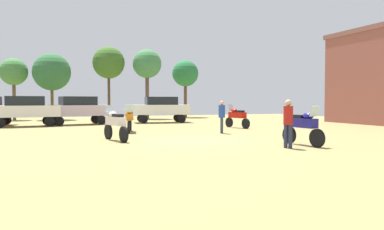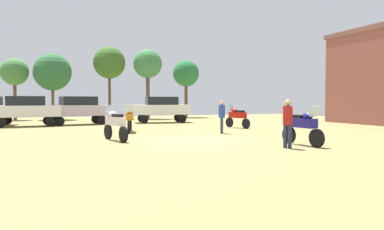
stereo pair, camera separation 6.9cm
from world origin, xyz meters
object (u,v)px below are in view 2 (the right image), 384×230
at_px(motorcycle_1, 303,126).
at_px(person_2, 222,114).
at_px(motorcycle_6, 237,116).
at_px(tree_3, 109,63).
at_px(car_4, 25,109).
at_px(tree_1, 14,72).
at_px(motorcycle_2, 130,119).
at_px(motorcycle_3, 115,123).
at_px(tree_4, 52,72).
at_px(car_3, 78,108).
at_px(tree_5, 148,65).
at_px(person_1, 288,120).
at_px(tree_2, 186,74).
at_px(car_2, 162,108).

distance_m(motorcycle_1, person_2, 5.92).
distance_m(motorcycle_6, tree_3, 16.55).
height_order(car_4, person_2, car_4).
bearing_deg(tree_1, motorcycle_2, -67.18).
bearing_deg(car_4, motorcycle_3, -165.32).
relative_size(tree_1, tree_3, 0.80).
distance_m(motorcycle_2, tree_4, 16.69).
distance_m(car_3, tree_3, 9.52).
distance_m(motorcycle_2, tree_1, 18.22).
relative_size(motorcycle_1, tree_3, 0.32).
distance_m(car_4, tree_5, 13.54).
relative_size(motorcycle_2, car_4, 0.50).
distance_m(motorcycle_2, person_1, 9.63).
bearing_deg(tree_1, motorcycle_1, -64.31).
relative_size(motorcycle_1, motorcycle_3, 0.97).
distance_m(motorcycle_6, car_4, 13.91).
relative_size(motorcycle_3, tree_2, 0.38).
relative_size(car_2, tree_5, 0.68).
relative_size(motorcycle_3, tree_4, 0.37).
distance_m(person_2, tree_2, 19.60).
bearing_deg(tree_2, tree_5, -161.29).
xyz_separation_m(motorcycle_6, tree_4, (-10.71, 15.11, 3.53)).
bearing_deg(car_2, car_4, 102.40).
bearing_deg(motorcycle_3, tree_3, 67.89).
bearing_deg(tree_4, car_4, -101.15).
distance_m(car_3, car_4, 3.52).
relative_size(car_4, tree_2, 0.76).
bearing_deg(car_3, car_4, 92.61).
relative_size(person_2, tree_3, 0.25).
relative_size(motorcycle_6, tree_2, 0.37).
distance_m(motorcycle_6, tree_2, 16.12).
bearing_deg(tree_4, tree_3, -2.73).
relative_size(car_3, person_1, 2.61).
bearing_deg(car_2, motorcycle_1, -170.65).
bearing_deg(person_2, person_1, 25.03).
height_order(motorcycle_2, person_2, person_2).
height_order(car_2, tree_1, tree_1).
xyz_separation_m(motorcycle_6, tree_3, (-5.70, 14.87, 4.51)).
bearing_deg(tree_1, tree_4, -11.09).
bearing_deg(car_3, motorcycle_3, 172.81).
bearing_deg(tree_3, tree_5, -13.43).
bearing_deg(tree_4, tree_5, -7.18).
bearing_deg(tree_1, person_2, -59.13).
bearing_deg(tree_1, motorcycle_3, -75.01).
relative_size(motorcycle_1, car_2, 0.48).
height_order(motorcycle_1, motorcycle_2, motorcycle_1).
relative_size(motorcycle_2, tree_1, 0.41).
distance_m(motorcycle_6, person_1, 9.99).
distance_m(motorcycle_3, car_3, 11.81).
relative_size(motorcycle_6, car_3, 0.47).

